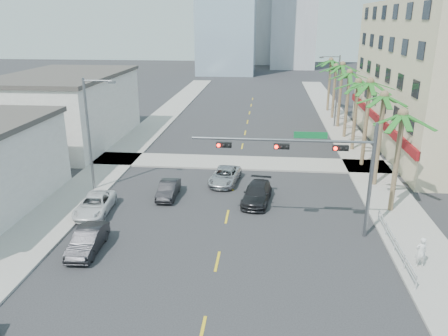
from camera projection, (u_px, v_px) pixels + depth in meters
The scene contains 23 objects.
ground at pixel (208, 304), 21.19m from camera, with size 260.00×260.00×0.00m, color #262628.
sidewalk_right at pixel (371, 174), 38.87m from camera, with size 4.00×120.00×0.15m, color gray.
sidewalk_left at pixel (110, 165), 41.12m from camera, with size 4.00×120.00×0.15m, color gray.
sidewalk_cross at pixel (239, 163), 41.88m from camera, with size 80.00×4.00×0.15m, color gray.
building_left_far at pixel (67, 110), 48.21m from camera, with size 11.00×18.00×7.20m, color beige.
traffic_signal_mast at pixel (319, 159), 26.50m from camera, with size 11.12×0.54×7.20m.
palm_tree_0 at pixel (403, 115), 29.11m from camera, with size 4.80×4.80×7.80m.
palm_tree_1 at pixel (384, 97), 33.89m from camera, with size 4.80×4.80×8.16m.
palm_tree_2 at pixel (370, 83), 38.68m from camera, with size 4.80×4.80×8.52m.
palm_tree_3 at pixel (358, 83), 43.80m from camera, with size 4.80×4.80×7.80m.
palm_tree_4 at pixel (350, 73), 48.58m from camera, with size 4.80×4.80×8.16m.
palm_tree_5 at pixel (343, 65), 53.37m from camera, with size 4.80×4.80×8.52m.
palm_tree_6 at pixel (336, 67), 58.49m from camera, with size 4.80×4.80×7.80m.
palm_tree_7 at pixel (331, 61), 63.27m from camera, with size 4.80×4.80×8.16m.
streetlight_left at pixel (91, 129), 33.76m from camera, with size 2.55×0.25×9.00m.
streetlight_right at pixel (336, 88), 54.30m from camera, with size 2.55×0.25×9.00m.
guardrail at pixel (395, 243), 25.66m from camera, with size 0.08×8.08×1.00m.
car_parked_mid at pixel (88, 241), 25.88m from camera, with size 1.45×4.15×1.37m, color black.
car_parked_far at pixel (95, 205), 30.97m from camera, with size 2.14×4.65×1.29m, color silver.
car_lane_left at pixel (168, 189), 33.81m from camera, with size 1.32×3.79×1.25m, color black.
car_lane_center at pixel (225, 176), 36.69m from camera, with size 2.11×4.58×1.27m, color #B6B7BC.
car_lane_right at pixel (257, 194), 32.84m from camera, with size 1.91×4.71×1.37m, color black.
pedestrian at pixel (421, 252), 23.90m from camera, with size 0.65×0.42×1.77m, color silver.
Camera 1 is at (2.54, -17.74, 13.13)m, focal length 35.00 mm.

